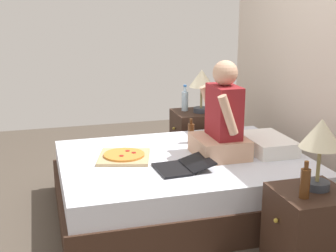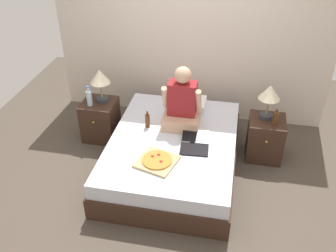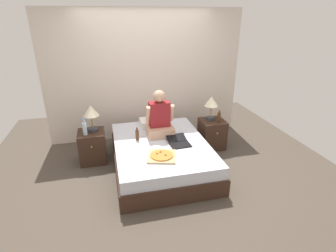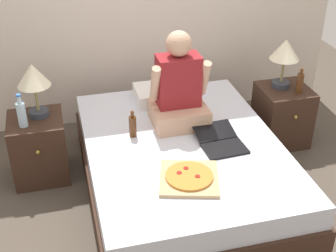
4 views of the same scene
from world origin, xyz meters
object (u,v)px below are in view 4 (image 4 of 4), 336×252
at_px(laptop, 221,143).
at_px(pizza_box, 189,178).
at_px(water_bottle, 22,114).
at_px(nightstand_left, 39,148).
at_px(beer_bottle, 300,83).
at_px(beer_bottle_on_bed, 133,126).
at_px(nightstand_right, 282,115).
at_px(lamp_on_left_nightstand, 33,79).
at_px(lamp_on_right_nightstand, 285,53).
at_px(person_seated, 179,91).
at_px(bed, 182,166).

xyz_separation_m(laptop, pizza_box, (-0.36, -0.36, -0.00)).
height_order(water_bottle, pizza_box, water_bottle).
distance_m(nightstand_left, water_bottle, 0.40).
relative_size(beer_bottle, laptop, 0.53).
relative_size(nightstand_left, pizza_box, 1.11).
height_order(nightstand_left, beer_bottle, beer_bottle).
bearing_deg(pizza_box, beer_bottle_on_bed, 112.17).
xyz_separation_m(water_bottle, beer_bottle, (2.35, -0.01, -0.02)).
bearing_deg(nightstand_right, lamp_on_left_nightstand, 178.67).
bearing_deg(pizza_box, lamp_on_left_nightstand, 134.11).
relative_size(water_bottle, pizza_box, 0.56).
bearing_deg(beer_bottle, pizza_box, -145.97).
height_order(lamp_on_right_nightstand, laptop, lamp_on_right_nightstand).
relative_size(lamp_on_left_nightstand, pizza_box, 0.91).
distance_m(lamp_on_right_nightstand, laptop, 1.10).
bearing_deg(water_bottle, person_seated, -3.84).
height_order(water_bottle, beer_bottle_on_bed, water_bottle).
height_order(beer_bottle, pizza_box, beer_bottle).
distance_m(bed, beer_bottle, 1.30).
relative_size(bed, lamp_on_left_nightstand, 4.49).
bearing_deg(nightstand_left, bed, -23.67).
bearing_deg(laptop, bed, 157.90).
distance_m(bed, person_seated, 0.61).
relative_size(lamp_on_left_nightstand, beer_bottle_on_bed, 2.05).
height_order(lamp_on_left_nightstand, water_bottle, lamp_on_left_nightstand).
distance_m(nightstand_left, beer_bottle, 2.30).
bearing_deg(lamp_on_left_nightstand, bed, -26.66).
xyz_separation_m(bed, lamp_on_right_nightstand, (1.07, 0.53, 0.65)).
relative_size(lamp_on_left_nightstand, laptop, 1.04).
distance_m(nightstand_left, lamp_on_right_nightstand, 2.25).
xyz_separation_m(bed, person_seated, (0.05, 0.31, 0.52)).
height_order(lamp_on_right_nightstand, beer_bottle_on_bed, lamp_on_right_nightstand).
bearing_deg(lamp_on_left_nightstand, beer_bottle_on_bed, -26.24).
relative_size(bed, lamp_on_right_nightstand, 4.49).
relative_size(laptop, pizza_box, 0.88).
relative_size(nightstand_right, person_seated, 0.71).
bearing_deg(person_seated, beer_bottle, 3.70).
bearing_deg(beer_bottle, beer_bottle_on_bed, -172.65).
bearing_deg(beer_bottle_on_bed, nightstand_left, 158.24).
xyz_separation_m(bed, water_bottle, (-1.18, 0.39, 0.44)).
bearing_deg(pizza_box, beer_bottle, 34.03).
bearing_deg(water_bottle, bed, -18.39).
bearing_deg(beer_bottle_on_bed, nightstand_right, 11.51).
distance_m(bed, lamp_on_right_nightstand, 1.36).
bearing_deg(beer_bottle_on_bed, lamp_on_left_nightstand, 153.76).
height_order(lamp_on_left_nightstand, laptop, lamp_on_left_nightstand).
xyz_separation_m(lamp_on_right_nightstand, pizza_box, (-1.16, -1.00, -0.40)).
bearing_deg(person_seated, lamp_on_left_nightstand, 168.66).
distance_m(laptop, pizza_box, 0.51).
bearing_deg(water_bottle, nightstand_left, 48.35).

